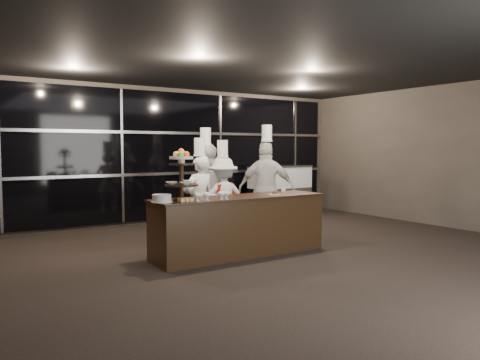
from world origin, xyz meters
TOP-DOWN VIEW (x-y plane):
  - room at (0.00, 0.00)m, footprint 10.00×10.00m
  - window_wall at (0.00, 4.94)m, footprint 8.60×0.10m
  - buffet_counter at (-0.55, 1.39)m, footprint 2.84×0.74m
  - display_stand at (-1.55, 1.39)m, footprint 0.48×0.48m
  - compotes at (-1.16, 1.17)m, footprint 0.60×0.11m
  - layer_cake at (-1.88, 1.34)m, footprint 0.30×0.30m
  - pastry_squares at (-1.57, 1.23)m, footprint 0.20×0.13m
  - small_plate at (0.05, 1.29)m, footprint 0.20×0.20m
  - chef_cup at (0.51, 1.64)m, footprint 0.08×0.08m
  - display_case at (2.53, 4.30)m, footprint 1.51×0.66m
  - chef_a at (-0.72, 2.38)m, footprint 0.58×0.40m
  - chef_b at (-0.46, 2.65)m, footprint 1.01×0.89m
  - chef_c at (-0.23, 2.45)m, footprint 1.05×0.70m
  - chef_d at (0.70, 2.38)m, footprint 1.11×0.98m

SIDE VIEW (x-z plane):
  - buffet_counter at x=-0.55m, z-range 0.01..0.93m
  - display_case at x=2.53m, z-range 0.07..1.31m
  - chef_c at x=-0.23m, z-range -0.14..1.67m
  - chef_a at x=-0.72m, z-range -0.12..1.72m
  - chef_b at x=-0.46m, z-range -0.14..1.89m
  - chef_d at x=0.70m, z-range -0.14..1.96m
  - small_plate at x=0.05m, z-range 0.91..0.96m
  - pastry_squares at x=-1.57m, z-range 0.92..0.97m
  - chef_cup at x=0.51m, z-range 0.92..0.99m
  - layer_cake at x=-1.88m, z-range 0.92..1.03m
  - compotes at x=-1.16m, z-range 0.94..1.06m
  - display_stand at x=-1.55m, z-range 0.97..1.71m
  - room at x=0.00m, z-range -3.50..6.50m
  - window_wall at x=0.00m, z-range 0.10..2.90m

